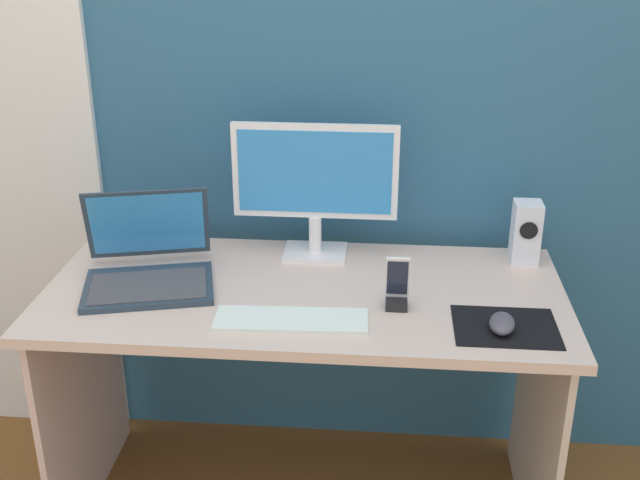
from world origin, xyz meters
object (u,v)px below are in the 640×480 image
speaker_right (526,232)px  laptop (148,265)px  monitor (315,182)px  keyboard_external (291,320)px  mouse (502,323)px  phone_in_dock (397,289)px

speaker_right → laptop: laptop is taller
monitor → keyboard_external: 0.46m
speaker_right → laptop: 1.05m
keyboard_external → mouse: 0.51m
laptop → phone_in_dock: laptop is taller
speaker_right → phone_in_dock: (-0.36, -0.31, -0.04)m
monitor → laptop: bearing=-153.6°
speaker_right → monitor: bearing=-179.7°
laptop → phone_in_dock: 0.67m
monitor → phone_in_dock: 0.42m
monitor → speaker_right: 0.61m
laptop → phone_in_dock: size_ratio=2.90×
speaker_right → mouse: size_ratio=1.79×
mouse → monitor: bearing=147.7°
monitor → keyboard_external: monitor is taller
laptop → speaker_right: bearing=11.9°
monitor → mouse: size_ratio=4.65×
monitor → laptop: monitor is taller
keyboard_external → mouse: (0.51, -0.00, 0.02)m
laptop → keyboard_external: size_ratio=1.07×
monitor → speaker_right: monitor is taller
laptop → mouse: bearing=-11.9°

